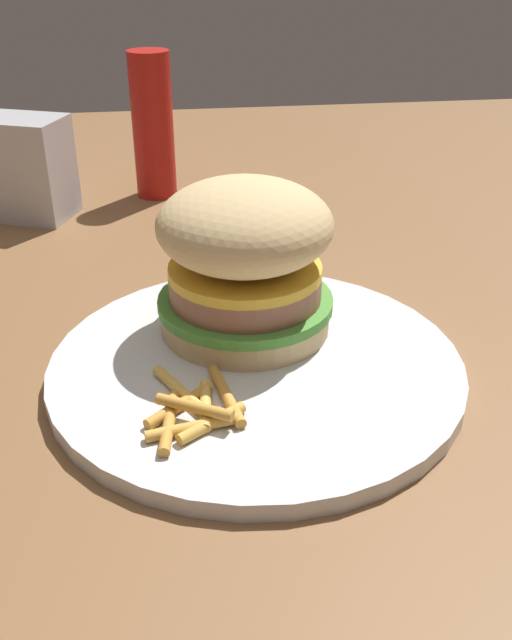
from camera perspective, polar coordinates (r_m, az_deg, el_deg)
The scene contains 6 objects.
ground_plane at distance 0.48m, azimuth -1.29°, elevation -5.15°, with size 1.60×1.60×0.00m, color brown.
plate at distance 0.49m, azimuth -0.00°, elevation -3.71°, with size 0.28×0.28×0.01m, color silver.
sandwich at distance 0.49m, azimuth -0.88°, elevation 5.00°, with size 0.12×0.12×0.11m.
fries_pile at distance 0.43m, azimuth -4.85°, elevation -7.05°, with size 0.09×0.06×0.01m.
napkin_dispenser at distance 0.78m, azimuth -18.00°, elevation 11.40°, with size 0.09×0.06×0.10m, color #B7BABF.
ketchup_bottle at distance 0.80m, azimuth -8.19°, elevation 15.02°, with size 0.04×0.04×0.15m, color #B21914.
Camera 1 is at (0.39, -0.04, 0.27)m, focal length 40.31 mm.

